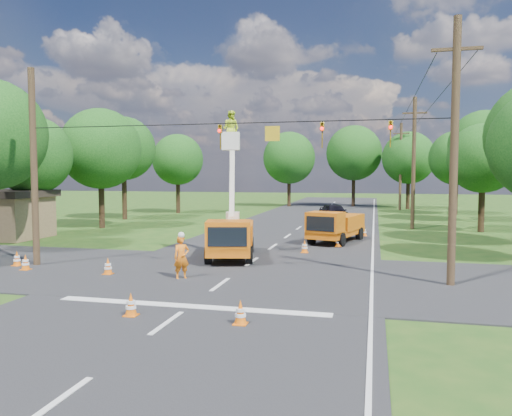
% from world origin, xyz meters
% --- Properties ---
extents(ground, '(140.00, 140.00, 0.00)m').
position_xyz_m(ground, '(0.00, 20.00, 0.00)').
color(ground, '#1F4815').
rests_on(ground, ground).
extents(road_main, '(12.00, 100.00, 0.06)m').
position_xyz_m(road_main, '(0.00, 20.00, 0.00)').
color(road_main, black).
rests_on(road_main, ground).
extents(road_cross, '(56.00, 10.00, 0.07)m').
position_xyz_m(road_cross, '(0.00, 2.00, 0.00)').
color(road_cross, black).
rests_on(road_cross, ground).
extents(stop_bar, '(9.00, 0.45, 0.02)m').
position_xyz_m(stop_bar, '(0.00, -3.20, 0.00)').
color(stop_bar, silver).
rests_on(stop_bar, ground).
extents(edge_line, '(0.12, 90.00, 0.02)m').
position_xyz_m(edge_line, '(5.60, 20.00, 0.00)').
color(edge_line, silver).
rests_on(edge_line, ground).
extents(bucket_truck, '(3.22, 5.84, 7.36)m').
position_xyz_m(bucket_truck, '(-1.29, 5.87, 1.62)').
color(bucket_truck, '#CA630E').
rests_on(bucket_truck, ground).
extents(second_truck, '(3.35, 5.66, 2.00)m').
position_xyz_m(second_truck, '(3.33, 12.85, 1.04)').
color(second_truck, '#CA630E').
rests_on(second_truck, ground).
extents(ground_worker, '(0.77, 0.73, 1.76)m').
position_xyz_m(ground_worker, '(-1.86, 0.76, 0.88)').
color(ground_worker, orange).
rests_on(ground_worker, ground).
extents(distant_car, '(3.49, 4.98, 1.57)m').
position_xyz_m(distant_car, '(2.19, 26.76, 0.79)').
color(distant_car, black).
rests_on(distant_car, ground).
extents(traffic_cone_0, '(0.38, 0.38, 0.71)m').
position_xyz_m(traffic_cone_0, '(-1.34, -4.54, 0.36)').
color(traffic_cone_0, orange).
rests_on(traffic_cone_0, ground).
extents(traffic_cone_1, '(0.38, 0.38, 0.71)m').
position_xyz_m(traffic_cone_1, '(2.04, -4.59, 0.36)').
color(traffic_cone_1, orange).
rests_on(traffic_cone_1, ground).
extents(traffic_cone_2, '(0.38, 0.38, 0.71)m').
position_xyz_m(traffic_cone_2, '(2.07, 8.37, 0.36)').
color(traffic_cone_2, orange).
rests_on(traffic_cone_2, ground).
extents(traffic_cone_3, '(0.38, 0.38, 0.71)m').
position_xyz_m(traffic_cone_3, '(3.65, 10.97, 0.36)').
color(traffic_cone_3, orange).
rests_on(traffic_cone_3, ground).
extents(traffic_cone_4, '(0.38, 0.38, 0.71)m').
position_xyz_m(traffic_cone_4, '(-5.17, 0.81, 0.36)').
color(traffic_cone_4, orange).
rests_on(traffic_cone_4, ground).
extents(traffic_cone_5, '(0.38, 0.38, 0.71)m').
position_xyz_m(traffic_cone_5, '(-9.18, 0.83, 0.36)').
color(traffic_cone_5, orange).
rests_on(traffic_cone_5, ground).
extents(traffic_cone_6, '(0.38, 0.38, 0.71)m').
position_xyz_m(traffic_cone_6, '(-10.22, 1.57, 0.36)').
color(traffic_cone_6, orange).
rests_on(traffic_cone_6, ground).
extents(traffic_cone_7, '(0.38, 0.38, 0.71)m').
position_xyz_m(traffic_cone_7, '(4.99, 16.41, 0.36)').
color(traffic_cone_7, orange).
rests_on(traffic_cone_7, ground).
extents(pole_right_near, '(1.80, 0.30, 10.00)m').
position_xyz_m(pole_right_near, '(8.50, 2.00, 5.11)').
color(pole_right_near, '#4C3823').
rests_on(pole_right_near, ground).
extents(pole_right_mid, '(1.80, 0.30, 10.00)m').
position_xyz_m(pole_right_mid, '(8.50, 22.00, 5.11)').
color(pole_right_mid, '#4C3823').
rests_on(pole_right_mid, ground).
extents(pole_right_far, '(1.80, 0.30, 10.00)m').
position_xyz_m(pole_right_far, '(8.50, 42.00, 5.11)').
color(pole_right_far, '#4C3823').
rests_on(pole_right_far, ground).
extents(pole_left, '(0.30, 0.30, 9.00)m').
position_xyz_m(pole_left, '(-9.50, 2.00, 4.50)').
color(pole_left, '#4C3823').
rests_on(pole_left, ground).
extents(signal_span, '(18.00, 0.29, 1.07)m').
position_xyz_m(signal_span, '(2.23, 1.99, 5.88)').
color(signal_span, black).
rests_on(signal_span, ground).
extents(shed, '(5.50, 4.50, 3.15)m').
position_xyz_m(shed, '(-18.00, 10.00, 1.62)').
color(shed, '#8C704C').
rests_on(shed, ground).
extents(tree_left_c, '(5.20, 5.20, 8.06)m').
position_xyz_m(tree_left_c, '(-16.50, 11.00, 5.44)').
color(tree_left_c, '#382616').
rests_on(tree_left_c, ground).
extents(tree_left_d, '(6.20, 6.20, 9.24)m').
position_xyz_m(tree_left_d, '(-15.00, 17.00, 6.12)').
color(tree_left_d, '#382616').
rests_on(tree_left_d, ground).
extents(tree_left_e, '(5.80, 5.80, 9.41)m').
position_xyz_m(tree_left_e, '(-16.80, 24.00, 6.49)').
color(tree_left_e, '#382616').
rests_on(tree_left_e, ground).
extents(tree_left_f, '(5.40, 5.40, 8.40)m').
position_xyz_m(tree_left_f, '(-14.80, 32.00, 5.69)').
color(tree_left_f, '#382616').
rests_on(tree_left_f, ground).
extents(tree_right_c, '(5.00, 5.00, 7.83)m').
position_xyz_m(tree_right_c, '(13.20, 21.00, 5.31)').
color(tree_right_c, '#382616').
rests_on(tree_right_c, ground).
extents(tree_right_d, '(6.00, 6.00, 9.70)m').
position_xyz_m(tree_right_d, '(14.80, 29.00, 6.68)').
color(tree_right_d, '#382616').
rests_on(tree_right_d, ground).
extents(tree_right_e, '(5.60, 5.60, 8.63)m').
position_xyz_m(tree_right_e, '(13.80, 37.00, 5.81)').
color(tree_right_e, '#382616').
rests_on(tree_right_e, ground).
extents(tree_far_a, '(6.60, 6.60, 9.50)m').
position_xyz_m(tree_far_a, '(-5.00, 45.00, 6.19)').
color(tree_far_a, '#382616').
rests_on(tree_far_a, ground).
extents(tree_far_b, '(7.00, 7.00, 10.32)m').
position_xyz_m(tree_far_b, '(3.00, 47.00, 6.81)').
color(tree_far_b, '#382616').
rests_on(tree_far_b, ground).
extents(tree_far_c, '(6.20, 6.20, 9.18)m').
position_xyz_m(tree_far_c, '(9.50, 44.00, 6.06)').
color(tree_far_c, '#382616').
rests_on(tree_far_c, ground).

